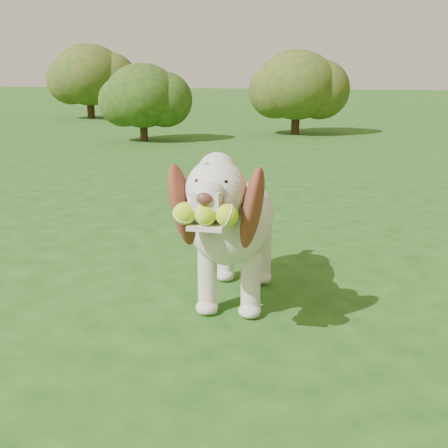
% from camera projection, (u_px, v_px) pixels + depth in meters
% --- Properties ---
extents(ground, '(80.00, 80.00, 0.00)m').
position_uv_depth(ground, '(343.00, 283.00, 3.27)').
color(ground, '#194714').
rests_on(ground, ground).
extents(dog, '(0.53, 1.32, 0.86)m').
position_uv_depth(dog, '(234.00, 220.00, 2.87)').
color(dog, silver).
rests_on(dog, ground).
extents(shrub_a, '(1.31, 1.31, 1.36)m').
position_uv_depth(shrub_a, '(143.00, 96.00, 9.80)').
color(shrub_a, '#382314').
rests_on(shrub_a, ground).
extents(shrub_e, '(1.86, 1.86, 1.93)m').
position_uv_depth(shrub_e, '(89.00, 75.00, 14.67)').
color(shrub_e, '#382314').
rests_on(shrub_e, ground).
extents(shrub_b, '(1.57, 1.57, 1.62)m').
position_uv_depth(shrub_b, '(297.00, 85.00, 10.86)').
color(shrub_b, '#382314').
rests_on(shrub_b, ground).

